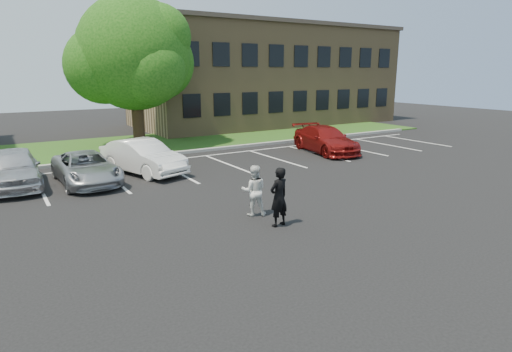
{
  "coord_description": "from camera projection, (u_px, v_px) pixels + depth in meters",
  "views": [
    {
      "loc": [
        -6.93,
        -10.17,
        4.47
      ],
      "look_at": [
        0.0,
        1.0,
        1.25
      ],
      "focal_mm": 30.0,
      "sensor_mm": 36.0,
      "label": 1
    }
  ],
  "objects": [
    {
      "name": "ground_plane",
      "position": [
        273.0,
        222.0,
        13.0
      ],
      "size": [
        90.0,
        90.0,
        0.0
      ],
      "primitive_type": "plane",
      "color": "black",
      "rests_on": "ground"
    },
    {
      "name": "curb",
      "position": [
        148.0,
        156.0,
        22.89
      ],
      "size": [
        40.0,
        0.3,
        0.15
      ],
      "primitive_type": "cube",
      "color": "gray",
      "rests_on": "ground"
    },
    {
      "name": "grass_strip",
      "position": [
        127.0,
        146.0,
        26.2
      ],
      "size": [
        44.0,
        8.0,
        0.08
      ],
      "primitive_type": "cube",
      "color": "#2A4219",
      "rests_on": "ground"
    },
    {
      "name": "stall_lines",
      "position": [
        195.0,
        164.0,
        21.11
      ],
      "size": [
        34.0,
        5.36,
        0.01
      ],
      "color": "silver",
      "rests_on": "ground"
    },
    {
      "name": "office_building",
      "position": [
        265.0,
        75.0,
        37.33
      ],
      "size": [
        22.4,
        10.4,
        8.3
      ],
      "color": "olive",
      "rests_on": "ground"
    },
    {
      "name": "tree",
      "position": [
        135.0,
        56.0,
        25.15
      ],
      "size": [
        7.8,
        7.2,
        8.8
      ],
      "color": "black",
      "rests_on": "ground"
    },
    {
      "name": "man_black_suit",
      "position": [
        279.0,
        197.0,
        12.52
      ],
      "size": [
        0.72,
        0.54,
        1.78
      ],
      "primitive_type": "imported",
      "rotation": [
        0.0,
        0.0,
        3.32
      ],
      "color": "black",
      "rests_on": "ground"
    },
    {
      "name": "man_white_shirt",
      "position": [
        254.0,
        191.0,
        13.48
      ],
      "size": [
        0.98,
        0.91,
        1.63
      ],
      "primitive_type": "imported",
      "rotation": [
        0.0,
        0.0,
        2.68
      ],
      "color": "silver",
      "rests_on": "ground"
    },
    {
      "name": "car_silver_west",
      "position": [
        14.0,
        168.0,
        16.77
      ],
      "size": [
        1.98,
        4.61,
        1.55
      ],
      "primitive_type": "imported",
      "rotation": [
        0.0,
        0.0,
        -0.03
      ],
      "color": "silver",
      "rests_on": "ground"
    },
    {
      "name": "car_silver_minivan",
      "position": [
        86.0,
        168.0,
        17.44
      ],
      "size": [
        2.25,
        4.65,
        1.28
      ],
      "primitive_type": "imported",
      "rotation": [
        0.0,
        0.0,
        0.03
      ],
      "color": "#A6A8AE",
      "rests_on": "ground"
    },
    {
      "name": "car_white_sedan",
      "position": [
        143.0,
        157.0,
        19.12
      ],
      "size": [
        2.97,
        4.86,
        1.51
      ],
      "primitive_type": "imported",
      "rotation": [
        0.0,
        0.0,
        0.32
      ],
      "color": "white",
      "rests_on": "ground"
    },
    {
      "name": "car_red_compact",
      "position": [
        325.0,
        140.0,
        24.11
      ],
      "size": [
        2.85,
        5.29,
        1.46
      ],
      "primitive_type": "imported",
      "rotation": [
        0.0,
        0.0,
        -0.17
      ],
      "color": "maroon",
      "rests_on": "ground"
    }
  ]
}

